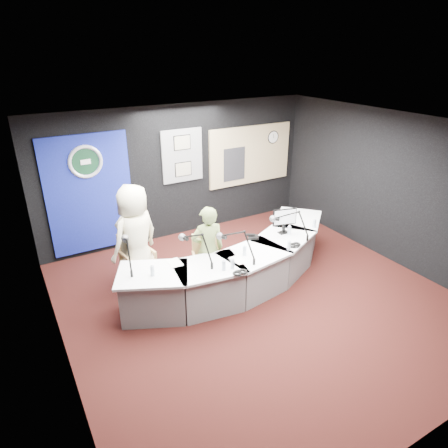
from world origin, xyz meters
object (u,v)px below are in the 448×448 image
armchair_right (208,263)px  person_man (136,237)px  person_woman (208,250)px  broadcast_desk (239,266)px  armchair_left (138,262)px

armchair_right → person_man: bearing=162.9°
person_woman → person_man: bearing=-25.4°
broadcast_desk → armchair_right: bearing=165.2°
person_man → person_woman: bearing=120.6°
broadcast_desk → person_man: 1.81m
person_man → broadcast_desk: bearing=127.4°
person_woman → broadcast_desk: bearing=176.7°
armchair_left → armchair_right: bearing=-45.7°
broadcast_desk → armchair_left: (-1.50, 0.87, 0.07)m
armchair_right → person_woman: 0.26m
armchair_left → person_woman: (0.98, -0.73, 0.32)m
armchair_right → broadcast_desk: bearing=5.0°
broadcast_desk → armchair_right: (-0.52, 0.14, 0.13)m
broadcast_desk → person_woman: bearing=165.2°
broadcast_desk → armchair_right: armchair_right is taller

